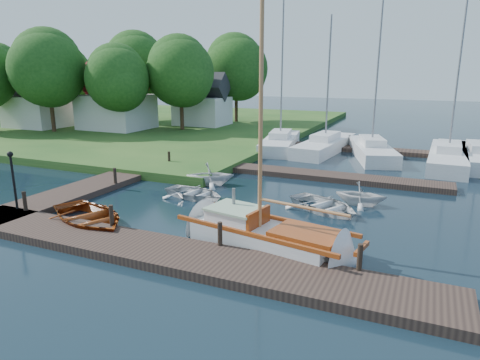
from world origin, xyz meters
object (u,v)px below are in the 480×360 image
at_px(house_b, 38,104).
at_px(tree_7, 236,68).
at_px(tender_a, 194,191).
at_px(house_a, 116,103).
at_px(mooring_post_0, 25,201).
at_px(tender_d, 361,192).
at_px(tree_3, 181,72).
at_px(mooring_post_1, 111,215).
at_px(mooring_post_2, 220,234).
at_px(mooring_post_4, 115,176).
at_px(marina_boat_3, 448,155).
at_px(marina_boat_2, 372,149).
at_px(tree_2, 118,78).
at_px(house_c, 202,104).
at_px(tree_5, 67,75).
at_px(sailboat, 268,238).
at_px(dinghy, 88,214).
at_px(tree_1, 48,68).
at_px(mooring_post_5, 169,158).
at_px(marina_boat_0, 280,141).
at_px(mooring_post_3, 360,257).
at_px(marina_boat_1, 325,144).
at_px(tender_c, 324,203).
at_px(tender_b, 210,173).
at_px(marina_boat_4, 479,156).
at_px(lamp_post, 12,172).
at_px(tree_4, 136,66).

bearing_deg(house_b, tree_7, 36.98).
xyz_separation_m(tender_a, house_a, (-17.47, 15.69, 2.64)).
bearing_deg(mooring_post_0, house_a, 120.76).
xyz_separation_m(tender_d, tree_3, (-18.93, 15.71, 5.23)).
height_order(mooring_post_1, mooring_post_2, same).
bearing_deg(mooring_post_4, marina_boat_3, 40.82).
height_order(mooring_post_2, marina_boat_2, marina_boat_2).
bearing_deg(tree_2, house_c, 63.30).
xyz_separation_m(tender_a, tree_5, (-27.47, 19.74, 5.09)).
bearing_deg(sailboat, marina_boat_3, 81.56).
bearing_deg(dinghy, mooring_post_4, 52.41).
xyz_separation_m(tender_d, tree_2, (-22.93, 11.71, 4.67)).
distance_m(mooring_post_0, tree_1, 24.33).
bearing_deg(mooring_post_2, mooring_post_5, 130.36).
height_order(marina_boat_0, tree_1, marina_boat_0).
relative_size(house_c, tree_7, 0.56).
xyz_separation_m(mooring_post_3, tender_d, (-1.07, 7.34, -0.12)).
bearing_deg(mooring_post_1, dinghy, 168.18).
bearing_deg(mooring_post_1, marina_boat_0, 90.10).
height_order(marina_boat_2, house_a, marina_boat_2).
bearing_deg(house_a, marina_boat_1, -3.56).
relative_size(mooring_post_1, marina_boat_2, 0.08).
distance_m(tender_c, marina_boat_3, 13.77).
xyz_separation_m(tender_b, marina_boat_1, (3.36, 12.07, -0.10)).
bearing_deg(marina_boat_4, marina_boat_1, 85.11).
bearing_deg(tender_c, tender_d, -9.86).
relative_size(tender_b, house_a, 0.40).
bearing_deg(tender_d, lamp_post, 118.45).
distance_m(mooring_post_3, house_c, 33.65).
height_order(mooring_post_2, tree_1, tree_1).
xyz_separation_m(lamp_post, tree_2, (-10.00, 19.05, 3.38)).
bearing_deg(tree_2, tender_d, -27.05).
distance_m(mooring_post_2, tree_4, 36.28).
bearing_deg(tender_c, mooring_post_0, 148.32).
xyz_separation_m(marina_boat_3, house_c, (-22.75, 8.39, 2.01)).
bearing_deg(marina_boat_2, mooring_post_3, 168.98).
relative_size(mooring_post_4, marina_boat_4, 0.08).
distance_m(mooring_post_3, tree_2, 30.98).
bearing_deg(house_c, mooring_post_5, -67.62).
xyz_separation_m(tender_d, marina_boat_1, (-4.49, 12.39, -0.03)).
bearing_deg(sailboat, mooring_post_1, -158.45).
xyz_separation_m(mooring_post_5, sailboat, (9.79, -8.86, -0.36)).
bearing_deg(marina_boat_4, tree_7, 59.76).
xyz_separation_m(mooring_post_0, marina_boat_0, (4.47, 19.54, -0.13)).
relative_size(tender_d, marina_boat_0, 0.19).
bearing_deg(tree_2, tender_c, -31.45).
height_order(mooring_post_0, marina_boat_0, marina_boat_0).
relative_size(mooring_post_1, lamp_post, 0.33).
bearing_deg(marina_boat_1, mooring_post_1, 175.66).
bearing_deg(house_c, house_b, -150.26).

